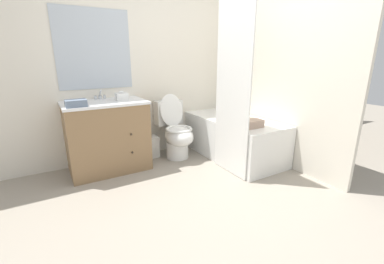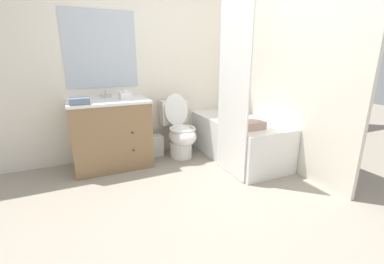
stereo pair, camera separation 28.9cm
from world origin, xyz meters
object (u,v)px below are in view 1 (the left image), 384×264
at_px(toilet, 176,132).
at_px(bath_towel_folded, 250,123).
at_px(vanity_cabinet, 107,135).
at_px(wastebasket, 150,147).
at_px(tissue_box, 122,96).
at_px(sink_faucet, 100,96).
at_px(hand_towel_folded, 76,103).
at_px(bathtub, 233,137).

distance_m(toilet, bath_towel_folded, 1.03).
distance_m(vanity_cabinet, toilet, 0.91).
distance_m(wastebasket, tissue_box, 0.86).
bearing_deg(sink_faucet, wastebasket, -7.81).
bearing_deg(tissue_box, wastebasket, 20.29).
xyz_separation_m(toilet, hand_towel_folded, (-1.22, -0.13, 0.53)).
xyz_separation_m(vanity_cabinet, bathtub, (1.60, -0.44, -0.16)).
xyz_separation_m(sink_faucet, bath_towel_folded, (1.47, -1.08, -0.30)).
distance_m(sink_faucet, tissue_box, 0.30).
bearing_deg(hand_towel_folded, bathtub, -7.61).
height_order(vanity_cabinet, wastebasket, vanity_cabinet).
distance_m(bathtub, hand_towel_folded, 2.03).
relative_size(wastebasket, hand_towel_folded, 1.39).
bearing_deg(toilet, wastebasket, 151.27).
relative_size(sink_faucet, bathtub, 0.10).
height_order(sink_faucet, toilet, sink_faucet).
xyz_separation_m(vanity_cabinet, toilet, (0.90, -0.05, -0.08)).
xyz_separation_m(bathtub, wastebasket, (-1.02, 0.56, -0.13)).
relative_size(toilet, wastebasket, 2.99).
bearing_deg(vanity_cabinet, sink_faucet, 90.00).
height_order(bathtub, hand_towel_folded, hand_towel_folded).
bearing_deg(sink_faucet, toilet, -15.75).
relative_size(toilet, bathtub, 0.59).
distance_m(toilet, bathtub, 0.80).
xyz_separation_m(bathtub, bath_towel_folded, (-0.13, -0.44, 0.32)).
relative_size(bathtub, tissue_box, 10.82).
relative_size(tissue_box, bath_towel_folded, 0.50).
xyz_separation_m(sink_faucet, toilet, (0.90, -0.25, -0.53)).
bearing_deg(vanity_cabinet, wastebasket, 11.57).
bearing_deg(sink_faucet, bath_towel_folded, -36.35).
bearing_deg(wastebasket, hand_towel_folded, -161.28).
xyz_separation_m(hand_towel_folded, bath_towel_folded, (1.80, -0.70, -0.30)).
bearing_deg(hand_towel_folded, toilet, 6.21).
bearing_deg(toilet, bath_towel_folded, -55.46).
distance_m(sink_faucet, bathtub, 1.83).
relative_size(vanity_cabinet, tissue_box, 6.90).
relative_size(bathtub, bath_towel_folded, 5.43).
xyz_separation_m(vanity_cabinet, hand_towel_folded, (-0.32, -0.19, 0.45)).
height_order(wastebasket, tissue_box, tissue_box).
distance_m(sink_faucet, toilet, 1.08).
bearing_deg(tissue_box, vanity_cabinet, 174.11).
height_order(sink_faucet, wastebasket, sink_faucet).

